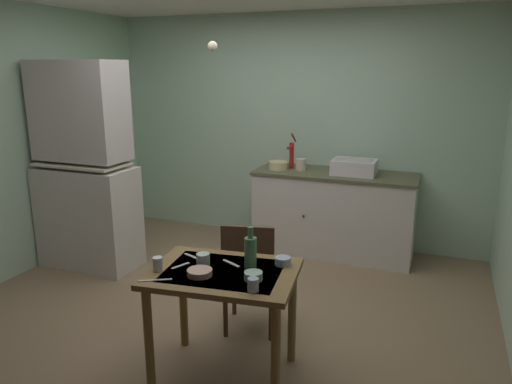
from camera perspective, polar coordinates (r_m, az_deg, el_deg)
The scene contains 23 objects.
ground_plane at distance 4.14m, azimuth -3.87°, elevation -13.61°, with size 5.28×5.28×0.00m, color #876D52.
wall_back at distance 5.52m, azimuth 4.64°, elevation 7.43°, with size 4.38×0.10×2.54m, color #AFD1B7.
wall_left at distance 5.05m, azimuth -27.37°, elevation 5.20°, with size 0.10×3.91×2.54m, color #ACD3B5.
hutch_cabinet at distance 4.96m, azimuth -19.66°, elevation 2.02°, with size 0.96×0.49×2.02m.
counter_cabinet at distance 5.20m, azimuth 9.23°, elevation -2.48°, with size 1.68×0.64×0.89m.
sink_basin at distance 5.04m, azimuth 11.61°, elevation 2.97°, with size 0.44×0.34×0.15m.
hand_pump at distance 5.22m, azimuth 4.24°, elevation 4.65°, with size 0.05×0.27×0.39m.
mixing_bowl_counter at distance 5.19m, azimuth 2.63°, elevation 3.19°, with size 0.20×0.20×0.08m, color beige.
stoneware_crock at distance 5.16m, azimuth 5.35°, elevation 3.28°, with size 0.11×0.11×0.12m, color beige.
dining_table at distance 3.06m, azimuth -3.89°, elevation -11.41°, with size 0.98×0.76×0.73m.
chair_far_side at distance 3.60m, azimuth -0.69°, elevation -9.65°, with size 0.48×0.48×0.88m.
serving_bowl_wide at distance 2.95m, azimuth -6.71°, elevation -9.47°, with size 0.15×0.15×0.04m, color tan.
soup_bowl_small at distance 2.87m, azimuth -0.33°, elevation -9.95°, with size 0.11×0.11×0.05m, color #ADD1C1.
sauce_dish at distance 3.08m, azimuth 3.20°, elevation -8.18°, with size 0.10×0.10×0.05m, color #9EB2C6.
teacup_cream at distance 3.08m, azimuth -6.31°, elevation -7.98°, with size 0.09×0.09×0.08m, color #ADD1C1.
mug_tall at distance 3.05m, azimuth -11.61°, elevation -8.38°, with size 0.06×0.06×0.09m, color white.
mug_dark at distance 2.73m, azimuth -0.36°, elevation -10.97°, with size 0.06×0.06×0.08m, color #9EB2C6.
glass_bottle at distance 2.95m, azimuth -0.65°, elevation -7.30°, with size 0.07×0.07×0.29m.
table_knife at distance 2.93m, azimuth -11.91°, elevation -10.22°, with size 0.20×0.02×0.01m, color silver.
teaspoon_near_bowl at distance 3.23m, azimuth -7.58°, elevation -7.62°, with size 0.15×0.02×0.01m, color beige.
teaspoon_by_cup at distance 3.10m, azimuth -8.96°, elevation -8.65°, with size 0.13×0.02×0.01m, color beige.
serving_spoon at distance 3.11m, azimuth -2.98°, elevation -8.45°, with size 0.15×0.02×0.01m, color beige.
pendant_bulb at distance 4.06m, azimuth -5.18°, elevation 16.88°, with size 0.08×0.08×0.08m, color #F9EFCC.
Camera 1 is at (1.58, -3.29, 1.95)m, focal length 33.66 mm.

